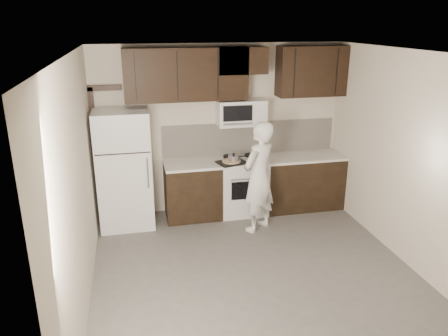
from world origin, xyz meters
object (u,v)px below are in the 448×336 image
object	(u,v)px
microwave	(241,113)
refrigerator	(124,169)
person	(259,177)
stove	(242,186)

from	to	relation	value
microwave	refrigerator	world-z (taller)	microwave
microwave	person	world-z (taller)	microwave
refrigerator	microwave	bearing A→B (deg)	5.15
microwave	person	size ratio (longest dim) A/B	0.45
person	refrigerator	bearing A→B (deg)	-54.96
stove	person	bearing A→B (deg)	-83.60
stove	microwave	distance (m)	1.20
stove	refrigerator	bearing A→B (deg)	-178.49
refrigerator	person	world-z (taller)	refrigerator
stove	microwave	xyz separation A→B (m)	(-0.00, 0.12, 1.19)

